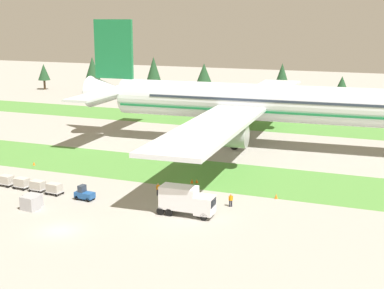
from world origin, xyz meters
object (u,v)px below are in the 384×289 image
Objects in this scene: cargo_dolly_third at (22,182)px; catering_truck at (186,200)px; ground_crew_loader at (158,189)px; taxiway_marker_2 at (276,196)px; taxiway_marker_1 at (192,181)px; cargo_dolly_second at (38,185)px; uld_container_1 at (30,203)px; cargo_dolly_lead at (54,188)px; taxiway_marker_3 at (34,164)px; ground_crew_marshaller at (231,200)px; taxiway_marker_0 at (197,181)px; uld_container_0 at (33,200)px; airliner at (253,102)px; cargo_dolly_fourth at (6,180)px.

cargo_dolly_third is 25.52m from catering_truck.
taxiway_marker_2 is at bearing 143.38° from ground_crew_loader.
ground_crew_loader is 2.72× the size of taxiway_marker_1.
cargo_dolly_second is 1.16× the size of uld_container_1.
cargo_dolly_lead is 0.33× the size of catering_truck.
cargo_dolly_third reaches higher than taxiway_marker_3.
cargo_dolly_third is 19.59m from ground_crew_loader.
ground_crew_marshaller is at bearing -42.49° from taxiway_marker_1.
taxiway_marker_0 is at bearing 38.53° from taxiway_marker_1.
uld_container_1 is 21.82m from taxiway_marker_3.
catering_truck reaches higher than uld_container_0.
cargo_dolly_third is 1.16× the size of uld_container_0.
cargo_dolly_second is 22.62m from catering_truck.
ground_crew_marshaller is (29.63, 3.63, 0.03)m from cargo_dolly_third.
uld_container_1 is at bearing -129.62° from taxiway_marker_1.
cargo_dolly_third is at bearing -59.93° from taxiway_marker_3.
taxiway_marker_2 is 1.20× the size of taxiway_marker_3.
taxiway_marker_1 reaches higher than taxiway_marker_0.
taxiway_marker_2 is at bearing 27.23° from uld_container_0.
airliner is at bearing 111.48° from taxiway_marker_2.
cargo_dolly_third reaches higher than taxiway_marker_1.
cargo_dolly_fourth is 4.65× the size of taxiway_marker_0.
airliner is at bearing 86.24° from taxiway_marker_1.
ground_crew_loader is at bearing 105.25° from cargo_dolly_fourth.
ground_crew_marshaller is at bearing 8.11° from airliner.
airliner is 126.10× the size of taxiway_marker_2.
taxiway_marker_1 is at bearing 169.66° from taxiway_marker_2.
cargo_dolly_third is at bearing 164.72° from ground_crew_marshaller.
catering_truck is (28.36, -1.53, 1.03)m from cargo_dolly_fourth.
uld_container_0 is at bearing 107.56° from uld_container_1.
catering_truck is 13.57m from taxiway_marker_0.
uld_container_1 is 3.04× the size of taxiway_marker_2.
ground_crew_loader reaches higher than cargo_dolly_fourth.
ground_crew_marshaller reaches higher than taxiway_marker_3.
ground_crew_loader is (-10.52, 0.69, 0.00)m from ground_crew_marshaller.
uld_container_0 is 3.66× the size of taxiway_marker_3.
uld_container_0 is 4.01× the size of taxiway_marker_0.
taxiway_marker_2 is (12.99, -2.37, 0.01)m from taxiway_marker_1.
taxiway_marker_3 is at bearing -67.93° from ground_crew_loader.
taxiway_marker_0 is at bearing 50.02° from uld_container_1.
cargo_dolly_second is 1.00× the size of cargo_dolly_fourth.
cargo_dolly_second is 16.85m from ground_crew_loader.
taxiway_marker_1 is at bearing 50.38° from uld_container_1.
ground_crew_loader is 16.69m from uld_container_1.
taxiway_marker_2 is at bearing -10.34° from taxiway_marker_1.
airliner is 47.72m from uld_container_1.
taxiway_marker_3 is at bearing -135.74° from cargo_dolly_second.
airliner is at bearing 153.17° from cargo_dolly_third.
cargo_dolly_fourth is 32.70m from ground_crew_marshaller.
uld_container_1 is (-23.11, -10.27, -0.09)m from ground_crew_marshaller.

